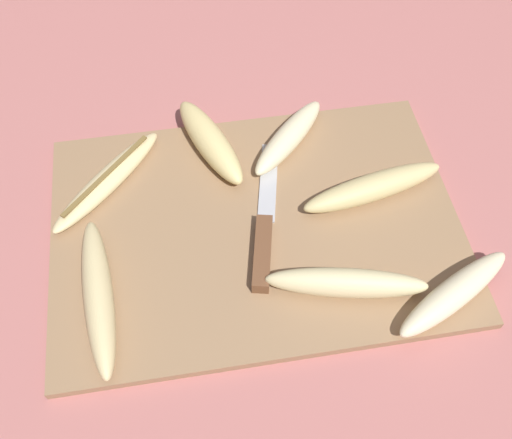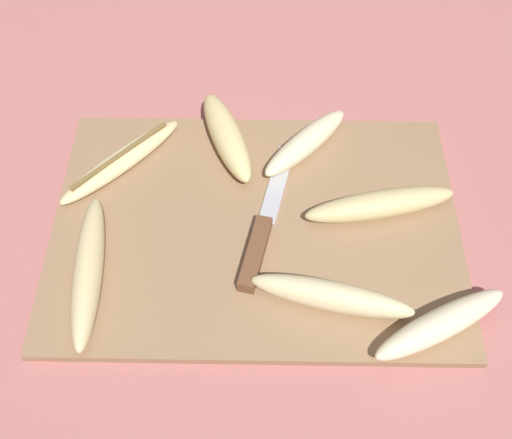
{
  "view_description": "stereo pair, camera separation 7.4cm",
  "coord_description": "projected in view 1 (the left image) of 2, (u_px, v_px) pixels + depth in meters",
  "views": [
    {
      "loc": [
        -0.07,
        -0.41,
        0.64
      ],
      "look_at": [
        0.0,
        0.0,
        0.02
      ],
      "focal_mm": 42.0,
      "sensor_mm": 36.0,
      "label": 1
    },
    {
      "loc": [
        0.01,
        -0.42,
        0.64
      ],
      "look_at": [
        0.0,
        0.0,
        0.02
      ],
      "focal_mm": 42.0,
      "sensor_mm": 36.0,
      "label": 2
    }
  ],
  "objects": [
    {
      "name": "banana_golden_short",
      "position": [
        210.0,
        141.0,
        0.8
      ],
      "size": [
        0.1,
        0.17,
        0.04
      ],
      "rotation": [
        0.0,
        0.0,
        0.36
      ],
      "color": "#EDD689",
      "rests_on": "cutting_board"
    },
    {
      "name": "banana_ripe_center",
      "position": [
        107.0,
        180.0,
        0.78
      ],
      "size": [
        0.16,
        0.17,
        0.02
      ],
      "rotation": [
        0.0,
        0.0,
        2.39
      ],
      "color": "beige",
      "rests_on": "cutting_board"
    },
    {
      "name": "banana_bright_far",
      "position": [
        454.0,
        293.0,
        0.68
      ],
      "size": [
        0.17,
        0.11,
        0.03
      ],
      "rotation": [
        0.0,
        0.0,
        2.06
      ],
      "color": "beige",
      "rests_on": "cutting_board"
    },
    {
      "name": "banana_spotted_left",
      "position": [
        373.0,
        187.0,
        0.76
      ],
      "size": [
        0.2,
        0.08,
        0.03
      ],
      "rotation": [
        0.0,
        0.0,
        4.92
      ],
      "color": "#DBC684",
      "rests_on": "cutting_board"
    },
    {
      "name": "ground_plane",
      "position": [
        256.0,
        229.0,
        0.76
      ],
      "size": [
        4.0,
        4.0,
        0.0
      ],
      "primitive_type": "plane",
      "color": "#B76B66"
    },
    {
      "name": "knife",
      "position": [
        265.0,
        238.0,
        0.73
      ],
      "size": [
        0.07,
        0.23,
        0.02
      ],
      "rotation": [
        0.0,
        0.0,
        -0.22
      ],
      "color": "brown",
      "rests_on": "cutting_board"
    },
    {
      "name": "banana_mellow_near",
      "position": [
        98.0,
        295.0,
        0.68
      ],
      "size": [
        0.05,
        0.21,
        0.03
      ],
      "rotation": [
        0.0,
        0.0,
        0.08
      ],
      "color": "beige",
      "rests_on": "cutting_board"
    },
    {
      "name": "cutting_board",
      "position": [
        256.0,
        227.0,
        0.76
      ],
      "size": [
        0.51,
        0.36,
        0.01
      ],
      "color": "#997551",
      "rests_on": "ground_plane"
    },
    {
      "name": "banana_pale_long",
      "position": [
        289.0,
        137.0,
        0.81
      ],
      "size": [
        0.13,
        0.14,
        0.03
      ],
      "rotation": [
        0.0,
        0.0,
        2.39
      ],
      "color": "beige",
      "rests_on": "cutting_board"
    },
    {
      "name": "banana_soft_right",
      "position": [
        346.0,
        283.0,
        0.68
      ],
      "size": [
        0.19,
        0.07,
        0.04
      ],
      "rotation": [
        0.0,
        0.0,
        1.36
      ],
      "color": "beige",
      "rests_on": "cutting_board"
    }
  ]
}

